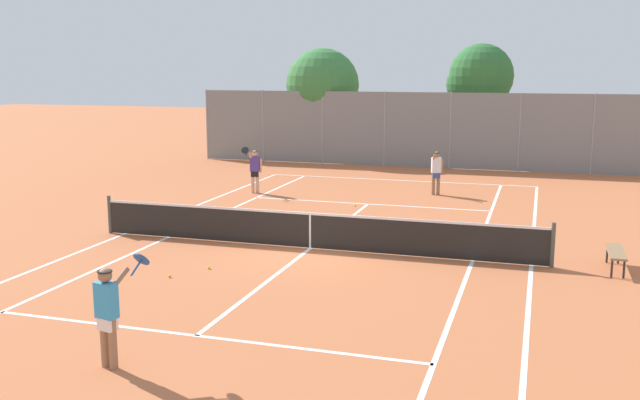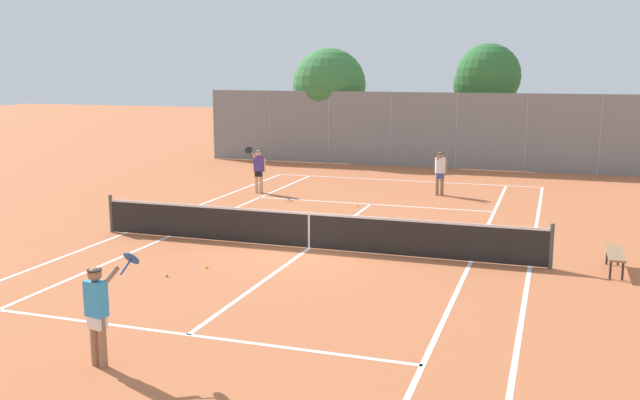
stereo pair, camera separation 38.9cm
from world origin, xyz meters
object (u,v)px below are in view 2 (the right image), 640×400
Objects in this scene: loose_tennis_ball_1 at (357,206)px; loose_tennis_ball_2 at (167,275)px; courtside_bench at (615,255)px; tree_behind_left at (329,87)px; tennis_net at (309,229)px; player_far_right at (440,171)px; player_near_side at (97,309)px; tree_behind_right at (485,79)px; player_far_left at (259,168)px; loose_tennis_ball_3 at (332,221)px; loose_tennis_ball_0 at (206,267)px.

loose_tennis_ball_1 and loose_tennis_ball_2 have the same top height.
tree_behind_left is (-12.44, 17.45, 3.24)m from courtside_bench.
loose_tennis_ball_2 is (-2.19, -3.40, -0.48)m from tennis_net.
tree_behind_left is (-7.04, 8.69, 2.74)m from player_far_right.
loose_tennis_ball_2 is at bearing 108.36° from player_near_side.
player_far_right is 3.94m from loose_tennis_ball_1.
tree_behind_left reaches higher than loose_tennis_ball_2.
tree_behind_left is 0.97× the size of tree_behind_right.
player_far_left is at bearing 121.96° from tennis_net.
loose_tennis_ball_1 is at bearing -18.83° from player_far_left.
courtside_bench reaches higher than loose_tennis_ball_2.
loose_tennis_ball_3 is (1.78, 6.70, 0.00)m from loose_tennis_ball_2.
tennis_net is 181.82× the size of loose_tennis_ball_0.
player_far_right is 24.24× the size of loose_tennis_ball_2.
tennis_net reaches higher than loose_tennis_ball_1.
tree_behind_right reaches higher than loose_tennis_ball_2.
loose_tennis_ball_3 is 0.01× the size of tree_behind_left.
player_near_side reaches higher than tennis_net.
tree_behind_right is at bearing 86.61° from player_far_right.
courtside_bench is 21.68m from tree_behind_left.
tree_behind_right reaches higher than loose_tennis_ball_1.
courtside_bench is (9.53, 3.58, 0.38)m from loose_tennis_ball_2.
player_far_left is 26.88× the size of loose_tennis_ball_0.
tennis_net is 2.15× the size of tree_behind_left.
loose_tennis_ball_1 is 13.38m from tree_behind_right.
loose_tennis_ball_0 is (2.89, -9.80, -0.89)m from player_far_left.
tennis_net is 18.79m from tree_behind_right.
loose_tennis_ball_3 is at bearing 158.08° from courtside_bench.
loose_tennis_ball_1 is at bearing -67.94° from tree_behind_left.
tree_behind_left is at bearing 99.69° from loose_tennis_ball_0.
loose_tennis_ball_1 is 0.04× the size of courtside_bench.
player_near_side is 26.65m from tree_behind_right.
loose_tennis_ball_0 is 0.01× the size of tree_behind_right.
player_near_side reaches higher than loose_tennis_ball_3.
player_far_right is at bearing -50.97° from tree_behind_left.
tennis_net is 3.36m from loose_tennis_ball_3.
tree_behind_right reaches higher than tree_behind_left.
loose_tennis_ball_0 is 8.47m from loose_tennis_ball_1.
loose_tennis_ball_0 is 1.00× the size of loose_tennis_ball_1.
loose_tennis_ball_1 is (4.22, -1.44, -0.89)m from player_far_left.
player_far_right is at bearing 71.45° from loose_tennis_ball_2.
player_near_side is at bearing -96.88° from tree_behind_right.
player_near_side reaches higher than loose_tennis_ball_1.
loose_tennis_ball_3 is (-0.10, -2.54, 0.00)m from loose_tennis_ball_1.
tennis_net reaches higher than courtside_bench.
player_far_left is 6.70m from player_far_right.
player_far_left is 0.31× the size of tree_behind_right.
player_far_left is at bearing 102.41° from loose_tennis_ball_2.
player_far_right is at bearing -93.39° from tree_behind_right.
player_far_left is 13.86m from courtside_bench.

